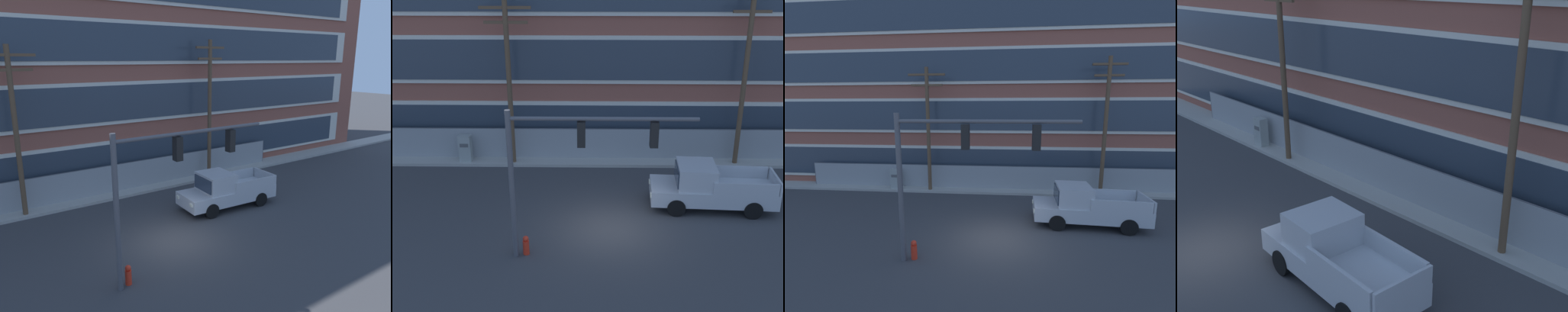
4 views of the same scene
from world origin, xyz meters
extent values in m
plane|color=#38383A|center=(0.00, 0.00, 0.00)|extent=(160.00, 160.00, 0.00)
cube|color=#9E9B93|center=(0.00, 7.35, 0.08)|extent=(80.00, 1.74, 0.16)
cube|color=brown|center=(-0.78, 13.82, 8.88)|extent=(51.34, 11.20, 17.77)
cube|color=beige|center=(-0.78, 8.16, 1.95)|extent=(47.23, 0.10, 2.56)
cube|color=#2D3844|center=(-0.78, 8.10, 1.95)|extent=(45.18, 0.06, 2.13)
cube|color=beige|center=(-0.78, 8.16, 5.51)|extent=(47.23, 0.10, 2.56)
cube|color=#2D3844|center=(-0.78, 8.10, 5.51)|extent=(45.18, 0.06, 2.13)
cube|color=beige|center=(-0.78, 8.16, 9.06)|extent=(47.23, 0.10, 2.56)
cube|color=#2D3844|center=(-0.78, 8.10, 9.06)|extent=(45.18, 0.06, 2.13)
cube|color=gray|center=(-0.88, 7.53, 0.92)|extent=(27.23, 0.04, 1.85)
cylinder|color=#4C4C51|center=(12.74, 7.53, 0.92)|extent=(0.06, 0.06, 1.85)
cylinder|color=#4C4C51|center=(-0.88, 7.53, 1.85)|extent=(27.23, 0.05, 0.05)
cylinder|color=#4C4C51|center=(-3.61, -2.06, 2.88)|extent=(0.20, 0.20, 5.77)
cylinder|color=#4C4C51|center=(-0.36, -2.06, 5.47)|extent=(6.50, 0.14, 0.14)
cube|color=black|center=(-1.11, -2.06, 4.92)|extent=(0.28, 0.32, 0.90)
cylinder|color=red|center=(-1.11, -1.88, 5.20)|extent=(0.04, 0.18, 0.18)
cylinder|color=#503E08|center=(-1.11, -1.88, 4.92)|extent=(0.04, 0.18, 0.18)
cylinder|color=#0A4011|center=(-1.11, -1.88, 4.64)|extent=(0.04, 0.18, 0.18)
cube|color=black|center=(1.39, -2.06, 4.92)|extent=(0.28, 0.32, 0.90)
cylinder|color=#4B0807|center=(1.39, -1.88, 5.20)|extent=(0.04, 0.18, 0.18)
cylinder|color=#503E08|center=(1.39, -1.88, 4.92)|extent=(0.04, 0.18, 0.18)
cylinder|color=green|center=(1.39, -1.88, 4.64)|extent=(0.04, 0.18, 0.18)
cube|color=#B2B5BA|center=(4.64, 2.01, 0.75)|extent=(5.61, 2.34, 0.70)
cube|color=#B2B5BA|center=(3.87, 2.06, 1.59)|extent=(1.76, 1.96, 0.98)
cube|color=#283342|center=(3.02, 2.11, 1.59)|extent=(0.16, 1.66, 0.74)
cube|color=#B2B5BA|center=(5.81, 0.99, 1.38)|extent=(2.75, 0.28, 0.56)
cube|color=#B2B5BA|center=(5.93, 2.89, 1.38)|extent=(2.75, 0.28, 0.56)
cube|color=#B2B5BA|center=(7.34, 1.85, 1.38)|extent=(0.21, 1.95, 0.56)
cylinder|color=black|center=(2.93, 1.18, 0.40)|extent=(0.81, 0.31, 0.80)
cylinder|color=black|center=(3.04, 3.04, 0.40)|extent=(0.81, 0.31, 0.80)
cylinder|color=black|center=(6.23, 0.99, 0.40)|extent=(0.81, 0.31, 0.80)
cylinder|color=black|center=(6.34, 2.85, 0.40)|extent=(0.81, 0.31, 0.80)
cube|color=white|center=(1.83, 1.47, 0.85)|extent=(0.07, 0.24, 0.16)
cube|color=white|center=(1.91, 2.88, 0.85)|extent=(0.07, 0.24, 0.16)
cylinder|color=brown|center=(-5.08, 6.86, 4.40)|extent=(0.26, 0.26, 8.80)
cube|color=brown|center=(-5.08, 6.86, 8.30)|extent=(2.56, 0.14, 0.14)
cube|color=brown|center=(-5.08, 6.86, 7.60)|extent=(2.18, 0.14, 0.14)
cylinder|color=brown|center=(7.00, 6.92, 4.66)|extent=(0.26, 0.26, 9.32)
cube|color=brown|center=(7.00, 6.92, 8.82)|extent=(2.20, 0.14, 0.14)
cube|color=brown|center=(7.00, 6.92, 8.12)|extent=(1.87, 0.14, 0.14)
cylinder|color=red|center=(-3.24, -1.93, 0.29)|extent=(0.24, 0.24, 0.58)
sphere|color=red|center=(-3.24, -1.93, 0.67)|extent=(0.22, 0.22, 0.22)
camera|label=1|loc=(-8.28, -13.64, 8.14)|focal=35.00mm
camera|label=2|loc=(-0.64, -17.87, 10.48)|focal=45.00mm
camera|label=3|loc=(0.25, -11.25, 5.81)|focal=24.00mm
camera|label=4|loc=(14.18, -5.68, 8.60)|focal=45.00mm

